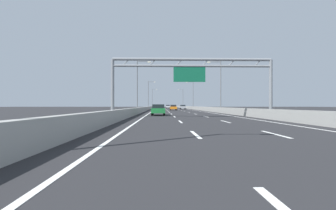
# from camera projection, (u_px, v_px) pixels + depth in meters

# --- Properties ---
(ground_plane) EXTENTS (260.00, 260.00, 0.00)m
(ground_plane) POSITION_uv_depth(u_px,v_px,m) (170.00, 109.00, 99.15)
(ground_plane) COLOR #262628
(lane_dash_left_1) EXTENTS (0.16, 3.00, 0.01)m
(lane_dash_left_1) POSITION_uv_depth(u_px,v_px,m) (195.00, 134.00, 11.63)
(lane_dash_left_1) COLOR white
(lane_dash_left_1) RESTS_ON ground_plane
(lane_dash_left_2) EXTENTS (0.16, 3.00, 0.01)m
(lane_dash_left_2) POSITION_uv_depth(u_px,v_px,m) (180.00, 122.00, 20.63)
(lane_dash_left_2) COLOR white
(lane_dash_left_2) RESTS_ON ground_plane
(lane_dash_left_3) EXTENTS (0.16, 3.00, 0.01)m
(lane_dash_left_3) POSITION_uv_depth(u_px,v_px,m) (175.00, 117.00, 29.63)
(lane_dash_left_3) COLOR white
(lane_dash_left_3) RESTS_ON ground_plane
(lane_dash_left_4) EXTENTS (0.16, 3.00, 0.01)m
(lane_dash_left_4) POSITION_uv_depth(u_px,v_px,m) (171.00, 114.00, 38.62)
(lane_dash_left_4) COLOR white
(lane_dash_left_4) RESTS_ON ground_plane
(lane_dash_left_5) EXTENTS (0.16, 3.00, 0.01)m
(lane_dash_left_5) POSITION_uv_depth(u_px,v_px,m) (169.00, 112.00, 47.62)
(lane_dash_left_5) COLOR white
(lane_dash_left_5) RESTS_ON ground_plane
(lane_dash_left_6) EXTENTS (0.16, 3.00, 0.01)m
(lane_dash_left_6) POSITION_uv_depth(u_px,v_px,m) (168.00, 111.00, 56.62)
(lane_dash_left_6) COLOR white
(lane_dash_left_6) RESTS_ON ground_plane
(lane_dash_left_7) EXTENTS (0.16, 3.00, 0.01)m
(lane_dash_left_7) POSITION_uv_depth(u_px,v_px,m) (167.00, 110.00, 65.61)
(lane_dash_left_7) COLOR white
(lane_dash_left_7) RESTS_ON ground_plane
(lane_dash_left_8) EXTENTS (0.16, 3.00, 0.01)m
(lane_dash_left_8) POSITION_uv_depth(u_px,v_px,m) (166.00, 110.00, 74.61)
(lane_dash_left_8) COLOR white
(lane_dash_left_8) RESTS_ON ground_plane
(lane_dash_left_9) EXTENTS (0.16, 3.00, 0.01)m
(lane_dash_left_9) POSITION_uv_depth(u_px,v_px,m) (166.00, 109.00, 83.61)
(lane_dash_left_9) COLOR white
(lane_dash_left_9) RESTS_ON ground_plane
(lane_dash_left_10) EXTENTS (0.16, 3.00, 0.01)m
(lane_dash_left_10) POSITION_uv_depth(u_px,v_px,m) (165.00, 109.00, 92.60)
(lane_dash_left_10) COLOR white
(lane_dash_left_10) RESTS_ON ground_plane
(lane_dash_left_11) EXTENTS (0.16, 3.00, 0.01)m
(lane_dash_left_11) POSITION_uv_depth(u_px,v_px,m) (165.00, 109.00, 101.60)
(lane_dash_left_11) COLOR white
(lane_dash_left_11) RESTS_ON ground_plane
(lane_dash_left_12) EXTENTS (0.16, 3.00, 0.01)m
(lane_dash_left_12) POSITION_uv_depth(u_px,v_px,m) (165.00, 108.00, 110.60)
(lane_dash_left_12) COLOR white
(lane_dash_left_12) RESTS_ON ground_plane
(lane_dash_left_13) EXTENTS (0.16, 3.00, 0.01)m
(lane_dash_left_13) POSITION_uv_depth(u_px,v_px,m) (164.00, 108.00, 119.59)
(lane_dash_left_13) COLOR white
(lane_dash_left_13) RESTS_ON ground_plane
(lane_dash_left_14) EXTENTS (0.16, 3.00, 0.01)m
(lane_dash_left_14) POSITION_uv_depth(u_px,v_px,m) (164.00, 108.00, 128.59)
(lane_dash_left_14) COLOR white
(lane_dash_left_14) RESTS_ON ground_plane
(lane_dash_left_15) EXTENTS (0.16, 3.00, 0.01)m
(lane_dash_left_15) POSITION_uv_depth(u_px,v_px,m) (164.00, 108.00, 137.59)
(lane_dash_left_15) COLOR white
(lane_dash_left_15) RESTS_ON ground_plane
(lane_dash_left_16) EXTENTS (0.16, 3.00, 0.01)m
(lane_dash_left_16) POSITION_uv_depth(u_px,v_px,m) (164.00, 108.00, 146.58)
(lane_dash_left_16) COLOR white
(lane_dash_left_16) RESTS_ON ground_plane
(lane_dash_left_17) EXTENTS (0.16, 3.00, 0.01)m
(lane_dash_left_17) POSITION_uv_depth(u_px,v_px,m) (164.00, 107.00, 155.58)
(lane_dash_left_17) COLOR white
(lane_dash_left_17) RESTS_ON ground_plane
(lane_dash_right_1) EXTENTS (0.16, 3.00, 0.01)m
(lane_dash_right_1) POSITION_uv_depth(u_px,v_px,m) (275.00, 134.00, 11.73)
(lane_dash_right_1) COLOR white
(lane_dash_right_1) RESTS_ON ground_plane
(lane_dash_right_2) EXTENTS (0.16, 3.00, 0.01)m
(lane_dash_right_2) POSITION_uv_depth(u_px,v_px,m) (226.00, 122.00, 20.73)
(lane_dash_right_2) COLOR white
(lane_dash_right_2) RESTS_ON ground_plane
(lane_dash_right_3) EXTENTS (0.16, 3.00, 0.01)m
(lane_dash_right_3) POSITION_uv_depth(u_px,v_px,m) (206.00, 117.00, 29.72)
(lane_dash_right_3) COLOR white
(lane_dash_right_3) RESTS_ON ground_plane
(lane_dash_right_4) EXTENTS (0.16, 3.00, 0.01)m
(lane_dash_right_4) POSITION_uv_depth(u_px,v_px,m) (196.00, 114.00, 38.72)
(lane_dash_right_4) COLOR white
(lane_dash_right_4) RESTS_ON ground_plane
(lane_dash_right_5) EXTENTS (0.16, 3.00, 0.01)m
(lane_dash_right_5) POSITION_uv_depth(u_px,v_px,m) (189.00, 112.00, 47.72)
(lane_dash_right_5) COLOR white
(lane_dash_right_5) RESTS_ON ground_plane
(lane_dash_right_6) EXTENTS (0.16, 3.00, 0.01)m
(lane_dash_right_6) POSITION_uv_depth(u_px,v_px,m) (185.00, 111.00, 56.71)
(lane_dash_right_6) COLOR white
(lane_dash_right_6) RESTS_ON ground_plane
(lane_dash_right_7) EXTENTS (0.16, 3.00, 0.01)m
(lane_dash_right_7) POSITION_uv_depth(u_px,v_px,m) (181.00, 110.00, 65.71)
(lane_dash_right_7) COLOR white
(lane_dash_right_7) RESTS_ON ground_plane
(lane_dash_right_8) EXTENTS (0.16, 3.00, 0.01)m
(lane_dash_right_8) POSITION_uv_depth(u_px,v_px,m) (179.00, 110.00, 74.71)
(lane_dash_right_8) COLOR white
(lane_dash_right_8) RESTS_ON ground_plane
(lane_dash_right_9) EXTENTS (0.16, 3.00, 0.01)m
(lane_dash_right_9) POSITION_uv_depth(u_px,v_px,m) (177.00, 109.00, 83.70)
(lane_dash_right_9) COLOR white
(lane_dash_right_9) RESTS_ON ground_plane
(lane_dash_right_10) EXTENTS (0.16, 3.00, 0.01)m
(lane_dash_right_10) POSITION_uv_depth(u_px,v_px,m) (175.00, 109.00, 92.70)
(lane_dash_right_10) COLOR white
(lane_dash_right_10) RESTS_ON ground_plane
(lane_dash_right_11) EXTENTS (0.16, 3.00, 0.01)m
(lane_dash_right_11) POSITION_uv_depth(u_px,v_px,m) (174.00, 109.00, 101.70)
(lane_dash_right_11) COLOR white
(lane_dash_right_11) RESTS_ON ground_plane
(lane_dash_right_12) EXTENTS (0.16, 3.00, 0.01)m
(lane_dash_right_12) POSITION_uv_depth(u_px,v_px,m) (173.00, 108.00, 110.69)
(lane_dash_right_12) COLOR white
(lane_dash_right_12) RESTS_ON ground_plane
(lane_dash_right_13) EXTENTS (0.16, 3.00, 0.01)m
(lane_dash_right_13) POSITION_uv_depth(u_px,v_px,m) (172.00, 108.00, 119.69)
(lane_dash_right_13) COLOR white
(lane_dash_right_13) RESTS_ON ground_plane
(lane_dash_right_14) EXTENTS (0.16, 3.00, 0.01)m
(lane_dash_right_14) POSITION_uv_depth(u_px,v_px,m) (171.00, 108.00, 128.69)
(lane_dash_right_14) COLOR white
(lane_dash_right_14) RESTS_ON ground_plane
(lane_dash_right_15) EXTENTS (0.16, 3.00, 0.01)m
(lane_dash_right_15) POSITION_uv_depth(u_px,v_px,m) (171.00, 108.00, 137.68)
(lane_dash_right_15) COLOR white
(lane_dash_right_15) RESTS_ON ground_plane
(lane_dash_right_16) EXTENTS (0.16, 3.00, 0.01)m
(lane_dash_right_16) POSITION_uv_depth(u_px,v_px,m) (170.00, 108.00, 146.68)
(lane_dash_right_16) COLOR white
(lane_dash_right_16) RESTS_ON ground_plane
(lane_dash_right_17) EXTENTS (0.16, 3.00, 0.01)m
(lane_dash_right_17) POSITION_uv_depth(u_px,v_px,m) (170.00, 107.00, 155.68)
(lane_dash_right_17) COLOR white
(lane_dash_right_17) RESTS_ON ground_plane
(edge_line_left) EXTENTS (0.16, 176.00, 0.01)m
(edge_line_left) POSITION_uv_depth(u_px,v_px,m) (155.00, 109.00, 87.01)
(edge_line_left) COLOR white
(edge_line_left) RESTS_ON ground_plane
(edge_line_right) EXTENTS (0.16, 176.00, 0.01)m
(edge_line_right) POSITION_uv_depth(u_px,v_px,m) (187.00, 109.00, 87.29)
(edge_line_right) COLOR white
(edge_line_right) RESTS_ON ground_plane
(barrier_left) EXTENTS (0.45, 220.00, 0.95)m
(barrier_left) POSITION_uv_depth(u_px,v_px,m) (152.00, 107.00, 108.96)
(barrier_left) COLOR #9E9E99
(barrier_left) RESTS_ON ground_plane
(barrier_right) EXTENTS (0.45, 220.00, 0.95)m
(barrier_right) POSITION_uv_depth(u_px,v_px,m) (185.00, 107.00, 109.33)
(barrier_right) COLOR #9E9E99
(barrier_right) RESTS_ON ground_plane
(sign_gantry) EXTENTS (17.28, 0.36, 6.36)m
(sign_gantry) POSITION_uv_depth(u_px,v_px,m) (192.00, 72.00, 27.79)
(sign_gantry) COLOR gray
(sign_gantry) RESTS_ON ground_plane
(streetlamp_left_mid) EXTENTS (2.58, 0.28, 9.50)m
(streetlamp_left_mid) POSITION_uv_depth(u_px,v_px,m) (138.00, 83.00, 47.82)
(streetlamp_left_mid) COLOR slate
(streetlamp_left_mid) RESTS_ON ground_plane
(streetlamp_right_mid) EXTENTS (2.58, 0.28, 9.50)m
(streetlamp_right_mid) POSITION_uv_depth(u_px,v_px,m) (219.00, 83.00, 48.23)
(streetlamp_right_mid) COLOR slate
(streetlamp_right_mid) RESTS_ON ground_plane
(streetlamp_left_far) EXTENTS (2.58, 0.28, 9.50)m
(streetlamp_left_far) POSITION_uv_depth(u_px,v_px,m) (149.00, 93.00, 89.24)
(streetlamp_left_far) COLOR slate
(streetlamp_left_far) RESTS_ON ground_plane
(streetlamp_right_far) EXTENTS (2.58, 0.28, 9.50)m
(streetlamp_right_far) POSITION_uv_depth(u_px,v_px,m) (192.00, 93.00, 89.64)
(streetlamp_right_far) COLOR slate
(streetlamp_right_far) RESTS_ON ground_plane
(streetlamp_left_distant) EXTENTS (2.58, 0.28, 9.50)m
(streetlamp_left_distant) POSITION_uv_depth(u_px,v_px,m) (153.00, 97.00, 130.66)
(streetlamp_left_distant) COLOR slate
(streetlamp_left_distant) RESTS_ON ground_plane
(streetlamp_right_distant) EXTENTS (2.58, 0.28, 9.50)m
(streetlamp_right_distant) POSITION_uv_depth(u_px,v_px,m) (182.00, 97.00, 131.06)
(streetlamp_right_distant) COLOR slate
(streetlamp_right_distant) RESTS_ON ground_plane
(white_car) EXTENTS (1.88, 4.46, 1.47)m
(white_car) POSITION_uv_depth(u_px,v_px,m) (168.00, 106.00, 119.00)
(white_car) COLOR silver
(white_car) RESTS_ON ground_plane
(silver_car) EXTENTS (1.81, 4.17, 1.43)m
(silver_car) POSITION_uv_depth(u_px,v_px,m) (183.00, 107.00, 85.35)
(silver_car) COLOR #A8ADB2
(silver_car) RESTS_ON ground_plane
(orange_car) EXTENTS (1.70, 4.15, 1.42)m
(orange_car) POSITION_uv_depth(u_px,v_px,m) (173.00, 107.00, 68.52)
(orange_car) COLOR orange
(orange_car) RESTS_ON ground_plane
(green_car) EXTENTS (1.75, 4.56, 1.42)m
(green_car) POSITION_uv_depth(u_px,v_px,m) (158.00, 110.00, 34.21)
(green_car) COLOR #1E7A38
(green_car) RESTS_ON ground_plane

